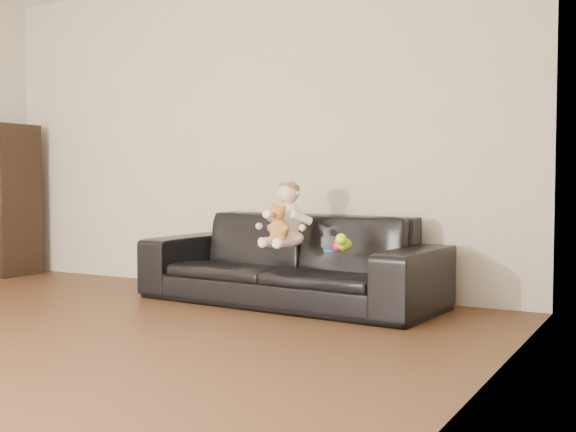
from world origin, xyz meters
The scene contains 10 objects.
wall_back centered at (0.00, 2.75, 1.30)m, with size 5.00×5.00×0.00m, color #BFB5A0.
wall_right centered at (2.50, 0.00, 1.30)m, with size 5.50×5.50×0.00m, color #BFB5A0.
sofa centered at (0.75, 2.25, 0.32)m, with size 2.21×0.87×0.65m, color black.
cabinet centered at (-2.30, 2.35, 0.71)m, with size 0.35×0.49×1.42m, color black.
shelf_item centered at (-2.28, 2.35, 1.03)m, with size 0.18×0.25×0.28m, color silver.
baby centered at (0.80, 2.13, 0.63)m, with size 0.34×0.41×0.46m.
teddy_bear centered at (0.81, 1.99, 0.60)m, with size 0.16×0.16×0.25m.
toy_green centered at (1.27, 2.05, 0.47)m, with size 0.11×0.13×0.09m, color #B2E01A.
toy_rattle centered at (1.25, 2.02, 0.46)m, with size 0.08×0.08×0.08m, color red.
toy_blue_disc centered at (1.19, 2.03, 0.43)m, with size 0.09×0.09×0.01m, color blue.
Camera 1 is at (3.25, -2.33, 0.91)m, focal length 45.00 mm.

